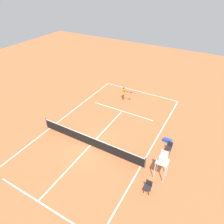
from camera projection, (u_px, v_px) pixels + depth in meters
ground_plane at (90, 145)px, 17.39m from camera, size 60.00×60.00×0.00m
court_lines at (90, 145)px, 17.39m from camera, size 9.39×21.71×0.01m
tennis_net at (90, 141)px, 17.11m from camera, size 9.99×0.10×1.07m
player_serving at (124, 92)px, 23.02m from camera, size 1.26×0.51×1.62m
tennis_ball at (121, 114)px, 21.07m from camera, size 0.07×0.07×0.07m
umpire_chair at (163, 161)px, 13.84m from camera, size 0.80×0.80×2.41m
courtside_chair_near at (148, 186)px, 13.45m from camera, size 0.44×0.46×0.95m
courtside_chair_mid at (169, 147)px, 16.49m from camera, size 0.44×0.46×0.95m
equipment_bag at (167, 140)px, 17.66m from camera, size 0.76×0.32×0.30m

